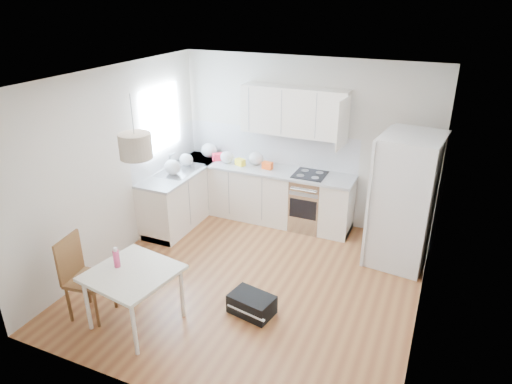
% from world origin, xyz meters
% --- Properties ---
extents(floor, '(4.20, 4.20, 0.00)m').
position_xyz_m(floor, '(0.00, 0.00, 0.00)').
color(floor, brown).
rests_on(floor, ground).
extents(ceiling, '(4.20, 4.20, 0.00)m').
position_xyz_m(ceiling, '(0.00, 0.00, 2.70)').
color(ceiling, white).
rests_on(ceiling, wall_back).
extents(wall_back, '(4.20, 0.00, 4.20)m').
position_xyz_m(wall_back, '(0.00, 2.10, 1.35)').
color(wall_back, beige).
rests_on(wall_back, floor).
extents(wall_left, '(0.00, 4.20, 4.20)m').
position_xyz_m(wall_left, '(-2.10, 0.00, 1.35)').
color(wall_left, beige).
rests_on(wall_left, floor).
extents(wall_right, '(0.00, 4.20, 4.20)m').
position_xyz_m(wall_right, '(2.10, 0.00, 1.35)').
color(wall_right, beige).
rests_on(wall_right, floor).
extents(window_glassblock, '(0.02, 1.00, 1.00)m').
position_xyz_m(window_glassblock, '(-2.09, 1.15, 1.75)').
color(window_glassblock, '#BFE0F9').
rests_on(window_glassblock, wall_left).
extents(cabinets_back, '(3.00, 0.60, 0.88)m').
position_xyz_m(cabinets_back, '(-0.60, 1.80, 0.44)').
color(cabinets_back, white).
rests_on(cabinets_back, floor).
extents(cabinets_left, '(0.60, 1.80, 0.88)m').
position_xyz_m(cabinets_left, '(-1.80, 1.20, 0.44)').
color(cabinets_left, white).
rests_on(cabinets_left, floor).
extents(counter_back, '(3.02, 0.64, 0.04)m').
position_xyz_m(counter_back, '(-0.60, 1.80, 0.90)').
color(counter_back, '#AAACAF').
rests_on(counter_back, cabinets_back).
extents(counter_left, '(0.64, 1.82, 0.04)m').
position_xyz_m(counter_left, '(-1.80, 1.20, 0.90)').
color(counter_left, '#AAACAF').
rests_on(counter_left, cabinets_left).
extents(backsplash_back, '(3.00, 0.01, 0.58)m').
position_xyz_m(backsplash_back, '(-0.60, 2.09, 1.21)').
color(backsplash_back, white).
rests_on(backsplash_back, wall_back).
extents(backsplash_left, '(0.01, 1.80, 0.58)m').
position_xyz_m(backsplash_left, '(-2.09, 1.20, 1.21)').
color(backsplash_left, white).
rests_on(backsplash_left, wall_left).
extents(upper_cabinets, '(1.70, 0.32, 0.75)m').
position_xyz_m(upper_cabinets, '(-0.15, 1.94, 1.88)').
color(upper_cabinets, white).
rests_on(upper_cabinets, wall_back).
extents(range_oven, '(0.50, 0.61, 0.88)m').
position_xyz_m(range_oven, '(0.20, 1.80, 0.44)').
color(range_oven, '#B1B3B6').
rests_on(range_oven, floor).
extents(sink, '(0.50, 0.80, 0.16)m').
position_xyz_m(sink, '(-1.80, 1.15, 0.92)').
color(sink, '#B1B3B6').
rests_on(sink, counter_left).
extents(refrigerator, '(0.99, 1.03, 1.87)m').
position_xyz_m(refrigerator, '(1.72, 1.38, 0.93)').
color(refrigerator, white).
rests_on(refrigerator, floor).
extents(dining_table, '(1.02, 1.02, 0.70)m').
position_xyz_m(dining_table, '(-0.90, -1.30, 0.63)').
color(dining_table, beige).
rests_on(dining_table, floor).
extents(dining_chair, '(0.49, 0.49, 1.03)m').
position_xyz_m(dining_chair, '(-1.48, -1.39, 0.51)').
color(dining_chair, '#4F3117').
rests_on(dining_chair, floor).
extents(drink_bottle, '(0.08, 0.08, 0.25)m').
position_xyz_m(drink_bottle, '(-1.12, -1.28, 0.83)').
color(drink_bottle, '#DF3E75').
rests_on(drink_bottle, dining_table).
extents(gym_bag, '(0.58, 0.44, 0.24)m').
position_xyz_m(gym_bag, '(0.26, -0.60, 0.12)').
color(gym_bag, black).
rests_on(gym_bag, floor).
extents(pendant_lamp, '(0.33, 0.33, 0.25)m').
position_xyz_m(pendant_lamp, '(-0.72, -1.22, 2.18)').
color(pendant_lamp, tan).
rests_on(pendant_lamp, ceiling).
extents(grocery_bag_a, '(0.28, 0.24, 0.25)m').
position_xyz_m(grocery_bag_a, '(-1.67, 1.89, 1.05)').
color(grocery_bag_a, silver).
rests_on(grocery_bag_a, counter_back).
extents(grocery_bag_b, '(0.23, 0.19, 0.21)m').
position_xyz_m(grocery_bag_b, '(-1.25, 1.76, 1.02)').
color(grocery_bag_b, silver).
rests_on(grocery_bag_b, counter_back).
extents(grocery_bag_c, '(0.25, 0.21, 0.22)m').
position_xyz_m(grocery_bag_c, '(-0.77, 1.88, 1.03)').
color(grocery_bag_c, silver).
rests_on(grocery_bag_c, counter_back).
extents(grocery_bag_d, '(0.23, 0.20, 0.21)m').
position_xyz_m(grocery_bag_d, '(-1.82, 1.38, 1.02)').
color(grocery_bag_d, silver).
rests_on(grocery_bag_d, counter_back).
extents(grocery_bag_e, '(0.27, 0.23, 0.24)m').
position_xyz_m(grocery_bag_e, '(-1.81, 0.95, 1.04)').
color(grocery_bag_e, silver).
rests_on(grocery_bag_e, counter_left).
extents(snack_orange, '(0.17, 0.12, 0.11)m').
position_xyz_m(snack_orange, '(-0.52, 1.78, 0.98)').
color(snack_orange, '#ED4E15').
rests_on(snack_orange, counter_back).
extents(snack_yellow, '(0.19, 0.16, 0.11)m').
position_xyz_m(snack_yellow, '(-1.00, 1.75, 0.98)').
color(snack_yellow, yellow).
rests_on(snack_yellow, counter_back).
extents(snack_red, '(0.20, 0.20, 0.12)m').
position_xyz_m(snack_red, '(-1.46, 1.83, 0.98)').
color(snack_red, red).
rests_on(snack_red, counter_back).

